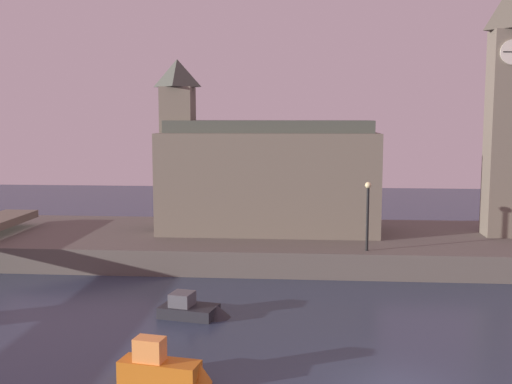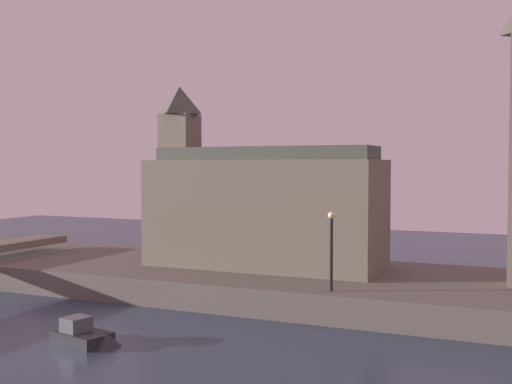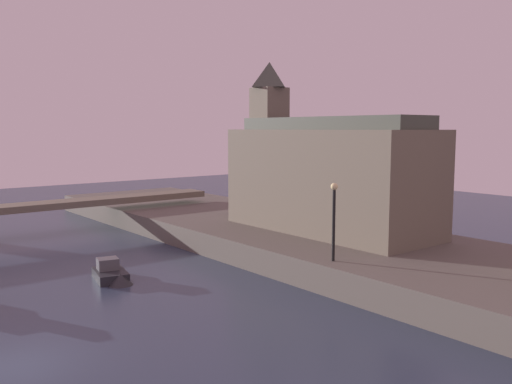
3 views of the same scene
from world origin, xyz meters
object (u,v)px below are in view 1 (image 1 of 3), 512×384
clock_tower (505,109)px  boat_barge_dark (196,309)px  parliament_hall (262,176)px  streetlamp (368,208)px  boat_patrol_orange (164,369)px

clock_tower → boat_barge_dark: 23.73m
parliament_hall → boat_barge_dark: size_ratio=4.10×
clock_tower → boat_barge_dark: bearing=-142.5°
streetlamp → boat_patrol_orange: size_ratio=1.18×
streetlamp → boat_barge_dark: size_ratio=1.13×
boat_patrol_orange → boat_barge_dark: 7.26m
clock_tower → streetlamp: clock_tower is taller
clock_tower → streetlamp: bearing=-149.2°
streetlamp → boat_patrol_orange: (-8.27, -15.26, -3.40)m
clock_tower → streetlamp: (-8.92, -5.32, -5.58)m
parliament_hall → streetlamp: bearing=-42.2°
clock_tower → parliament_hall: (-15.37, 0.53, -4.34)m
boat_barge_dark → parliament_hall: bearing=81.8°
parliament_hall → streetlamp: 8.80m
boat_patrol_orange → boat_barge_dark: size_ratio=0.96×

